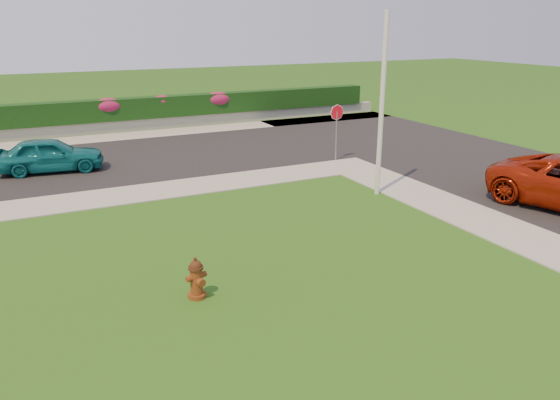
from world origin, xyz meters
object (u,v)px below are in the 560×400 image
sedan_teal (50,155)px  stop_sign (337,120)px  fire_hydrant (197,279)px  utility_pole (382,106)px

sedan_teal → stop_sign: (10.71, -3.23, 1.02)m
sedan_teal → stop_sign: stop_sign is taller
fire_hydrant → sedan_teal: (-1.90, 12.05, 0.27)m
fire_hydrant → stop_sign: (8.81, 8.82, 1.29)m
stop_sign → fire_hydrant: bearing=-116.1°
sedan_teal → utility_pole: bearing=-121.3°
sedan_teal → stop_sign: 11.23m
fire_hydrant → sedan_teal: bearing=84.8°
fire_hydrant → utility_pole: bearing=15.3°
stop_sign → utility_pole: bearing=-85.5°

